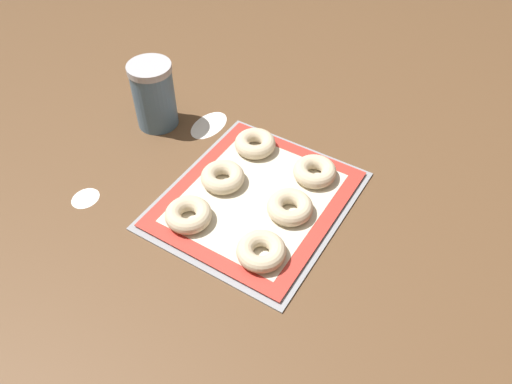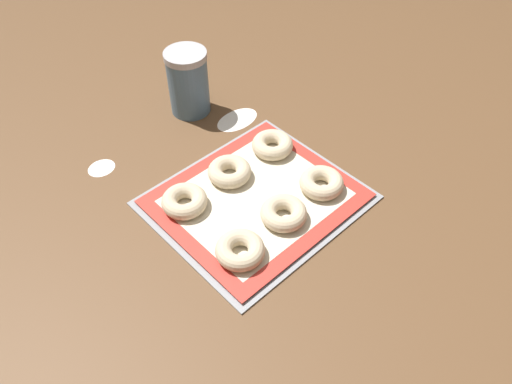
{
  "view_description": "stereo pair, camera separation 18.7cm",
  "coord_description": "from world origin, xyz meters",
  "px_view_note": "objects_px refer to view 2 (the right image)",
  "views": [
    {
      "loc": [
        -0.61,
        -0.38,
        0.78
      ],
      "look_at": [
        -0.0,
        -0.01,
        0.03
      ],
      "focal_mm": 35.0,
      "sensor_mm": 36.0,
      "label": 1
    },
    {
      "loc": [
        -0.49,
        -0.53,
        0.78
      ],
      "look_at": [
        -0.0,
        -0.01,
        0.03
      ],
      "focal_mm": 35.0,
      "sensor_mm": 36.0,
      "label": 2
    }
  ],
  "objects_px": {
    "bagel_back_center": "(229,172)",
    "bagel_back_right": "(272,145)",
    "bagel_front_left": "(240,250)",
    "bagel_back_left": "(184,201)",
    "flour_canister": "(188,82)",
    "bagel_front_center": "(283,214)",
    "bagel_front_right": "(321,183)",
    "baking_tray": "(256,200)"
  },
  "relations": [
    {
      "from": "bagel_front_center",
      "to": "bagel_back_left",
      "type": "bearing_deg",
      "value": 126.78
    },
    {
      "from": "bagel_back_left",
      "to": "bagel_back_right",
      "type": "height_order",
      "value": "same"
    },
    {
      "from": "baking_tray",
      "to": "bagel_front_left",
      "type": "relative_size",
      "value": 4.33
    },
    {
      "from": "baking_tray",
      "to": "bagel_back_left",
      "type": "distance_m",
      "value": 0.15
    },
    {
      "from": "bagel_front_left",
      "to": "flour_canister",
      "type": "bearing_deg",
      "value": 62.87
    },
    {
      "from": "baking_tray",
      "to": "bagel_back_center",
      "type": "distance_m",
      "value": 0.09
    },
    {
      "from": "bagel_front_center",
      "to": "bagel_front_right",
      "type": "distance_m",
      "value": 0.12
    },
    {
      "from": "baking_tray",
      "to": "bagel_back_left",
      "type": "height_order",
      "value": "bagel_back_left"
    },
    {
      "from": "bagel_front_center",
      "to": "bagel_back_right",
      "type": "xyz_separation_m",
      "value": [
        0.13,
        0.16,
        0.0
      ]
    },
    {
      "from": "bagel_back_center",
      "to": "flour_canister",
      "type": "xyz_separation_m",
      "value": [
        0.1,
        0.26,
        0.06
      ]
    },
    {
      "from": "baking_tray",
      "to": "flour_canister",
      "type": "distance_m",
      "value": 0.37
    },
    {
      "from": "bagel_back_center",
      "to": "bagel_front_right",
      "type": "bearing_deg",
      "value": -52.73
    },
    {
      "from": "bagel_front_left",
      "to": "bagel_front_right",
      "type": "relative_size",
      "value": 1.0
    },
    {
      "from": "bagel_back_left",
      "to": "flour_canister",
      "type": "height_order",
      "value": "flour_canister"
    },
    {
      "from": "bagel_back_left",
      "to": "bagel_back_center",
      "type": "xyz_separation_m",
      "value": [
        0.12,
        0.0,
        0.0
      ]
    },
    {
      "from": "bagel_front_right",
      "to": "bagel_back_right",
      "type": "distance_m",
      "value": 0.16
    },
    {
      "from": "bagel_front_right",
      "to": "bagel_back_left",
      "type": "xyz_separation_m",
      "value": [
        -0.24,
        0.16,
        0.0
      ]
    },
    {
      "from": "baking_tray",
      "to": "bagel_front_left",
      "type": "height_order",
      "value": "bagel_front_left"
    },
    {
      "from": "bagel_front_right",
      "to": "flour_canister",
      "type": "distance_m",
      "value": 0.43
    },
    {
      "from": "bagel_front_center",
      "to": "baking_tray",
      "type": "bearing_deg",
      "value": 87.86
    },
    {
      "from": "bagel_front_left",
      "to": "bagel_back_center",
      "type": "height_order",
      "value": "same"
    },
    {
      "from": "bagel_back_center",
      "to": "bagel_back_right",
      "type": "xyz_separation_m",
      "value": [
        0.13,
        -0.0,
        0.0
      ]
    },
    {
      "from": "bagel_front_left",
      "to": "bagel_back_left",
      "type": "height_order",
      "value": "same"
    },
    {
      "from": "bagel_front_center",
      "to": "bagel_back_center",
      "type": "distance_m",
      "value": 0.17
    },
    {
      "from": "bagel_front_center",
      "to": "flour_canister",
      "type": "distance_m",
      "value": 0.44
    },
    {
      "from": "bagel_front_center",
      "to": "flour_canister",
      "type": "height_order",
      "value": "flour_canister"
    },
    {
      "from": "baking_tray",
      "to": "bagel_front_right",
      "type": "relative_size",
      "value": 4.33
    },
    {
      "from": "baking_tray",
      "to": "bagel_front_left",
      "type": "distance_m",
      "value": 0.16
    },
    {
      "from": "baking_tray",
      "to": "bagel_front_center",
      "type": "distance_m",
      "value": 0.08
    },
    {
      "from": "bagel_front_right",
      "to": "bagel_front_center",
      "type": "bearing_deg",
      "value": -177.77
    },
    {
      "from": "bagel_back_left",
      "to": "bagel_back_right",
      "type": "xyz_separation_m",
      "value": [
        0.25,
        0.0,
        0.0
      ]
    },
    {
      "from": "baking_tray",
      "to": "flour_canister",
      "type": "bearing_deg",
      "value": 74.21
    },
    {
      "from": "bagel_front_center",
      "to": "bagel_back_center",
      "type": "height_order",
      "value": "same"
    },
    {
      "from": "bagel_front_left",
      "to": "flour_canister",
      "type": "height_order",
      "value": "flour_canister"
    },
    {
      "from": "flour_canister",
      "to": "bagel_front_center",
      "type": "bearing_deg",
      "value": -103.3
    },
    {
      "from": "bagel_back_left",
      "to": "flour_canister",
      "type": "xyz_separation_m",
      "value": [
        0.22,
        0.26,
        0.06
      ]
    },
    {
      "from": "bagel_front_left",
      "to": "bagel_back_right",
      "type": "relative_size",
      "value": 1.0
    },
    {
      "from": "bagel_back_left",
      "to": "bagel_back_right",
      "type": "relative_size",
      "value": 1.0
    },
    {
      "from": "flour_canister",
      "to": "bagel_back_right",
      "type": "bearing_deg",
      "value": -83.02
    },
    {
      "from": "bagel_back_left",
      "to": "bagel_back_center",
      "type": "height_order",
      "value": "same"
    },
    {
      "from": "bagel_front_left",
      "to": "bagel_back_left",
      "type": "distance_m",
      "value": 0.17
    },
    {
      "from": "bagel_front_center",
      "to": "bagel_back_left",
      "type": "relative_size",
      "value": 1.0
    }
  ]
}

